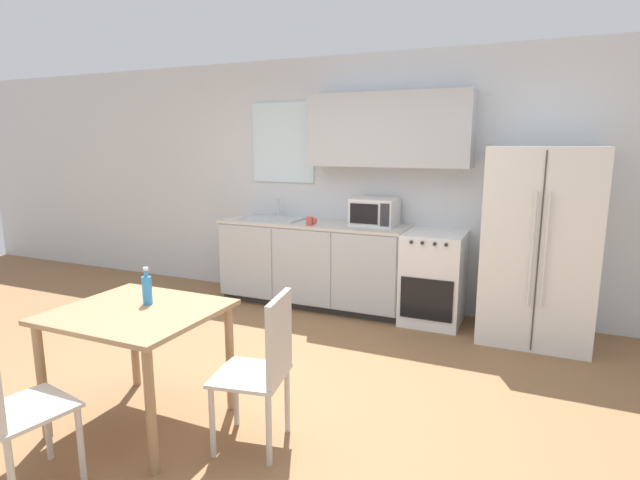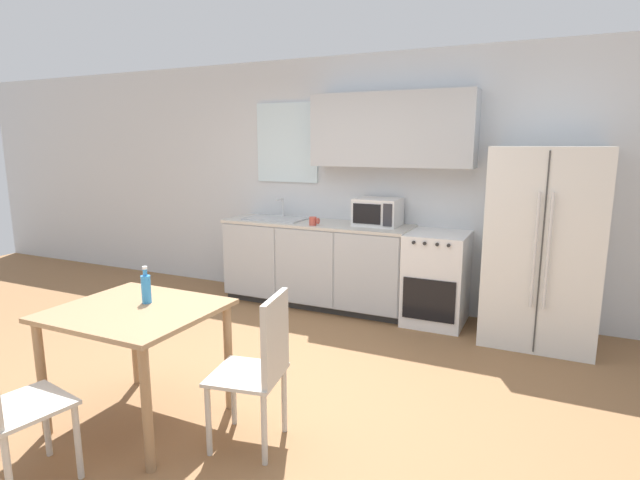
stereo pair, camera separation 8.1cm
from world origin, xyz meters
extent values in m
plane|color=olive|center=(0.00, 0.00, 0.00)|extent=(12.00, 12.00, 0.00)
cube|color=silver|center=(0.00, 2.40, 1.35)|extent=(12.00, 0.06, 2.70)
cube|color=silver|center=(-0.85, 2.36, 1.78)|extent=(0.78, 0.04, 0.90)
cube|color=#B2B7BC|center=(0.44, 2.21, 1.91)|extent=(1.68, 0.32, 0.74)
cube|color=#333333|center=(-0.34, 2.10, 0.04)|extent=(2.06, 0.54, 0.08)
cube|color=#B2B7BC|center=(-0.34, 2.07, 0.49)|extent=(2.06, 0.60, 0.82)
cube|color=#B2B7BC|center=(-1.03, 1.76, 0.49)|extent=(0.67, 0.01, 0.80)
cube|color=#B2B7BC|center=(-0.34, 1.76, 0.49)|extent=(0.67, 0.01, 0.80)
cube|color=#B2B7BC|center=(0.35, 1.76, 0.49)|extent=(0.67, 0.01, 0.80)
cube|color=beige|center=(-0.34, 2.07, 0.91)|extent=(2.09, 0.63, 0.03)
cube|color=white|center=(0.99, 2.06, 0.46)|extent=(0.58, 0.62, 0.91)
cube|color=black|center=(0.99, 1.74, 0.32)|extent=(0.50, 0.01, 0.40)
cylinder|color=#262626|center=(0.83, 1.74, 0.86)|extent=(0.03, 0.02, 0.03)
cylinder|color=#262626|center=(0.93, 1.74, 0.86)|extent=(0.03, 0.02, 0.03)
cylinder|color=#262626|center=(1.05, 1.74, 0.86)|extent=(0.03, 0.02, 0.03)
cylinder|color=#262626|center=(1.15, 1.74, 0.86)|extent=(0.03, 0.02, 0.03)
cube|color=silver|center=(1.93, 1.99, 0.87)|extent=(0.94, 0.76, 1.75)
cube|color=#3F3F3F|center=(1.93, 1.60, 0.87)|extent=(0.01, 0.01, 1.69)
cylinder|color=silver|center=(1.88, 1.58, 0.91)|extent=(0.02, 0.02, 0.96)
cylinder|color=silver|center=(1.98, 1.58, 0.91)|extent=(0.02, 0.02, 0.96)
cube|color=#B7BABC|center=(-0.85, 2.07, 0.94)|extent=(0.67, 0.41, 0.02)
cylinder|color=silver|center=(-0.85, 2.23, 1.05)|extent=(0.02, 0.02, 0.21)
cylinder|color=silver|center=(-0.85, 2.16, 1.14)|extent=(0.02, 0.14, 0.02)
cube|color=silver|center=(0.33, 2.15, 1.07)|extent=(0.46, 0.37, 0.28)
cube|color=black|center=(0.28, 1.96, 1.07)|extent=(0.29, 0.01, 0.20)
cube|color=#2D2D33|center=(0.50, 1.96, 1.07)|extent=(0.09, 0.01, 0.23)
cylinder|color=#BF4C3F|center=(-0.28, 1.87, 0.97)|extent=(0.08, 0.08, 0.09)
torus|color=#BF4C3F|center=(-0.22, 1.87, 0.98)|extent=(0.02, 0.07, 0.07)
cube|color=#997551|center=(-0.33, -0.58, 0.75)|extent=(0.96, 0.86, 0.03)
cylinder|color=#997551|center=(-0.75, -0.95, 0.37)|extent=(0.06, 0.06, 0.73)
cylinder|color=#997551|center=(0.09, -0.95, 0.37)|extent=(0.06, 0.06, 0.73)
cylinder|color=#997551|center=(-0.75, -0.20, 0.37)|extent=(0.06, 0.06, 0.73)
cylinder|color=#997551|center=(0.09, -0.20, 0.37)|extent=(0.06, 0.06, 0.73)
cube|color=beige|center=(-0.41, -1.29, 0.44)|extent=(0.47, 0.47, 0.02)
cylinder|color=beige|center=(-0.54, -1.09, 0.21)|extent=(0.03, 0.03, 0.43)
cylinder|color=beige|center=(-0.21, -1.15, 0.21)|extent=(0.03, 0.03, 0.43)
cylinder|color=beige|center=(-0.27, -1.49, 0.21)|extent=(0.03, 0.03, 0.43)
cube|color=beige|center=(0.43, -0.49, 0.44)|extent=(0.46, 0.46, 0.02)
cube|color=beige|center=(0.61, -0.46, 0.69)|extent=(0.10, 0.37, 0.48)
cylinder|color=beige|center=(0.29, -0.69, 0.21)|extent=(0.03, 0.03, 0.43)
cylinder|color=beige|center=(0.23, -0.36, 0.21)|extent=(0.03, 0.03, 0.43)
cylinder|color=beige|center=(0.63, -0.63, 0.21)|extent=(0.03, 0.03, 0.43)
cylinder|color=beige|center=(0.57, -0.30, 0.21)|extent=(0.03, 0.03, 0.43)
cylinder|color=#338CD8|center=(-0.34, -0.47, 0.85)|extent=(0.06, 0.06, 0.18)
cylinder|color=#338CD8|center=(-0.34, -0.47, 0.96)|extent=(0.03, 0.03, 0.04)
cylinder|color=white|center=(-0.34, -0.47, 0.99)|extent=(0.03, 0.03, 0.02)
camera|label=1|loc=(1.90, -2.81, 1.77)|focal=28.00mm
camera|label=2|loc=(1.98, -2.77, 1.77)|focal=28.00mm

